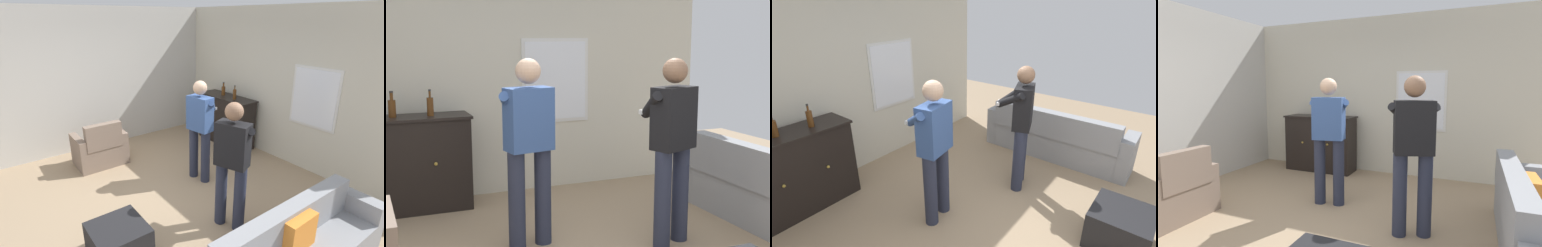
% 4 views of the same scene
% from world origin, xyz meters
% --- Properties ---
extents(ground, '(10.40, 10.40, 0.00)m').
position_xyz_m(ground, '(0.00, 0.00, 0.00)').
color(ground, '#9E8466').
extents(wall_back_with_window, '(5.20, 0.15, 2.80)m').
position_xyz_m(wall_back_with_window, '(0.02, 2.66, 1.40)').
color(wall_back_with_window, beige).
rests_on(wall_back_with_window, ground).
extents(couch, '(0.57, 2.32, 0.82)m').
position_xyz_m(couch, '(2.03, 0.37, 0.32)').
color(couch, gray).
rests_on(couch, ground).
extents(sideboard_cabinet, '(1.32, 0.49, 1.03)m').
position_xyz_m(sideboard_cabinet, '(-1.14, 2.30, 0.52)').
color(sideboard_cabinet, black).
rests_on(sideboard_cabinet, ground).
extents(bottle_wine_green, '(0.07, 0.07, 0.28)m').
position_xyz_m(bottle_wine_green, '(-0.89, 2.27, 1.13)').
color(bottle_wine_green, '#593314').
rests_on(bottle_wine_green, sideboard_cabinet).
extents(bottle_liquor_amber, '(0.08, 0.08, 0.28)m').
position_xyz_m(bottle_liquor_amber, '(-1.27, 2.31, 1.13)').
color(bottle_liquor_amber, '#593314').
rests_on(bottle_liquor_amber, sideboard_cabinet).
extents(ottoman, '(0.60, 0.60, 0.41)m').
position_xyz_m(ottoman, '(0.62, -0.94, 0.21)').
color(ottoman, black).
rests_on(ottoman, ground).
extents(person_standing_left, '(0.55, 0.50, 1.68)m').
position_xyz_m(person_standing_left, '(-0.24, 0.89, 0.94)').
color(person_standing_left, '#282D42').
rests_on(person_standing_left, ground).
extents(person_standing_right, '(0.52, 0.52, 1.68)m').
position_xyz_m(person_standing_right, '(0.95, 0.45, 0.94)').
color(person_standing_right, '#282D42').
rests_on(person_standing_right, ground).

